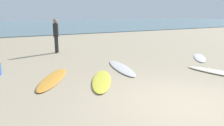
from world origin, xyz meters
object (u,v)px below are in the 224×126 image
Objects in this scene: surfboard_4 at (53,79)px; surfboard_0 at (102,80)px; surfboard_1 at (219,72)px; surfboard_3 at (121,68)px; beachgoer_near at (56,34)px; surfboard_6 at (200,58)px.

surfboard_0 is at bearing 175.63° from surfboard_4.
surfboard_0 is 0.93× the size of surfboard_4.
surfboard_1 is 0.92× the size of surfboard_3.
surfboard_1 is 1.31× the size of beachgoer_near.
beachgoer_near is (-1.36, 4.62, 0.99)m from surfboard_3.
surfboard_1 is (4.14, -1.18, -0.00)m from surfboard_0.
beachgoer_near is at bearing -73.09° from surfboard_1.
surfboard_0 is at bearing 49.82° from surfboard_3.
surfboard_0 is 0.93× the size of surfboard_3.
surfboard_4 is 1.18× the size of surfboard_6.
beachgoer_near reaches higher than surfboard_6.
surfboard_1 reaches higher than surfboard_6.
surfboard_6 is at bearing -169.66° from surfboard_3.
surfboard_6 is (4.34, -0.08, -0.00)m from surfboard_3.
surfboard_0 reaches higher than surfboard_4.
beachgoer_near reaches higher than surfboard_0.
surfboard_3 is at bearing -136.79° from surfboard_6.
surfboard_4 is (-2.70, -0.18, 0.00)m from surfboard_3.
surfboard_4 is at bearing 15.34° from surfboard_3.
surfboard_4 is at bearing -165.09° from beachgoer_near.
surfboard_3 reaches higher than surfboard_6.
surfboard_0 is 1.01× the size of surfboard_1.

